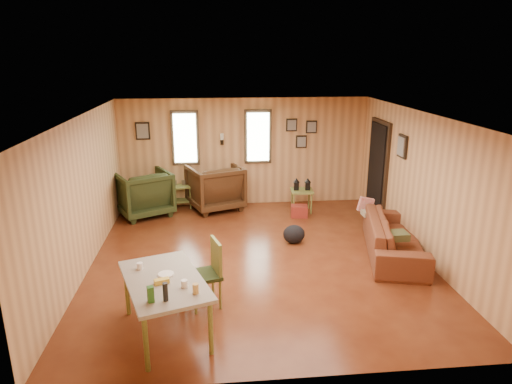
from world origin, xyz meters
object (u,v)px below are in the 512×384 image
(side_table, at_px, (302,189))
(sofa, at_px, (395,231))
(end_table, at_px, (180,192))
(dining_table, at_px, (164,284))
(recliner_brown, at_px, (215,185))
(recliner_green, at_px, (143,191))

(side_table, bearing_deg, sofa, -64.49)
(end_table, xyz_separation_m, dining_table, (0.12, -4.90, 0.32))
(dining_table, bearing_deg, sofa, 9.53)
(side_table, bearing_deg, end_table, 168.01)
(sofa, distance_m, end_table, 4.80)
(side_table, bearing_deg, recliner_brown, 168.76)
(sofa, bearing_deg, recliner_brown, 61.42)
(recliner_brown, relative_size, recliner_green, 1.03)
(recliner_brown, distance_m, recliner_green, 1.54)
(dining_table, bearing_deg, side_table, 41.14)
(sofa, xyz_separation_m, recliner_brown, (-3.00, 2.75, 0.12))
(recliner_green, relative_size, dining_table, 0.65)
(end_table, height_order, dining_table, dining_table)
(end_table, bearing_deg, recliner_green, -148.10)
(side_table, distance_m, dining_table, 5.02)
(recliner_green, xyz_separation_m, end_table, (0.73, 0.45, -0.18))
(recliner_green, height_order, dining_table, recliner_green)
(end_table, bearing_deg, recliner_brown, -13.75)
(sofa, xyz_separation_m, recliner_green, (-4.52, 2.49, 0.10))
(recliner_green, height_order, side_table, recliner_green)
(dining_table, bearing_deg, recliner_brown, 63.39)
(sofa, distance_m, recliner_green, 5.16)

